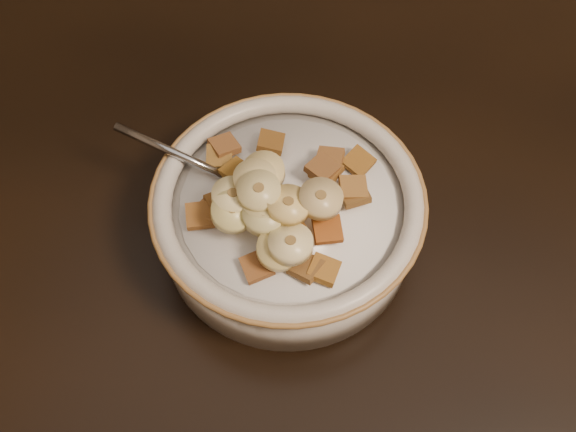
# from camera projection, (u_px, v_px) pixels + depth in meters

# --- Properties ---
(table) EXTENTS (1.42, 0.94, 0.04)m
(table) POSITION_uv_depth(u_px,v_px,m) (535.00, 314.00, 0.51)
(table) COLOR black
(table) RESTS_ON floor
(chair) EXTENTS (0.45, 0.45, 0.92)m
(chair) POSITION_uv_depth(u_px,v_px,m) (497.00, 21.00, 1.08)
(chair) COLOR black
(chair) RESTS_ON floor
(cereal_bowl) EXTENTS (0.20, 0.20, 0.05)m
(cereal_bowl) POSITION_uv_depth(u_px,v_px,m) (288.00, 220.00, 0.50)
(cereal_bowl) COLOR silver
(cereal_bowl) RESTS_ON table
(milk) EXTENTS (0.16, 0.16, 0.00)m
(milk) POSITION_uv_depth(u_px,v_px,m) (288.00, 204.00, 0.48)
(milk) COLOR white
(milk) RESTS_ON cereal_bowl
(spoon) EXTENTS (0.06, 0.05, 0.01)m
(spoon) POSITION_uv_depth(u_px,v_px,m) (249.00, 187.00, 0.49)
(spoon) COLOR #969BA4
(spoon) RESTS_ON cereal_bowl
(cereal_square_0) EXTENTS (0.02, 0.02, 0.01)m
(cereal_square_0) POSITION_uv_depth(u_px,v_px,m) (330.00, 159.00, 0.49)
(cereal_square_0) COLOR #9B622B
(cereal_square_0) RESTS_ON milk
(cereal_square_1) EXTENTS (0.02, 0.02, 0.01)m
(cereal_square_1) POSITION_uv_depth(u_px,v_px,m) (328.00, 230.00, 0.46)
(cereal_square_1) COLOR brown
(cereal_square_1) RESTS_ON milk
(cereal_square_2) EXTENTS (0.02, 0.02, 0.01)m
(cereal_square_2) POSITION_uv_depth(u_px,v_px,m) (324.00, 270.00, 0.45)
(cereal_square_2) COLOR #90611E
(cereal_square_2) RESTS_ON milk
(cereal_square_3) EXTENTS (0.03, 0.03, 0.01)m
(cereal_square_3) POSITION_uv_depth(u_px,v_px,m) (354.00, 194.00, 0.48)
(cereal_square_3) COLOR brown
(cereal_square_3) RESTS_ON milk
(cereal_square_4) EXTENTS (0.03, 0.03, 0.01)m
(cereal_square_4) POSITION_uv_depth(u_px,v_px,m) (280.00, 217.00, 0.45)
(cereal_square_4) COLOR #974D1C
(cereal_square_4) RESTS_ON milk
(cereal_square_5) EXTENTS (0.03, 0.03, 0.01)m
(cereal_square_5) POSITION_uv_depth(u_px,v_px,m) (221.00, 203.00, 0.47)
(cereal_square_5) COLOR brown
(cereal_square_5) RESTS_ON milk
(cereal_square_6) EXTENTS (0.03, 0.03, 0.01)m
(cereal_square_6) POSITION_uv_depth(u_px,v_px,m) (224.00, 146.00, 0.50)
(cereal_square_6) COLOR brown
(cereal_square_6) RESTS_ON milk
(cereal_square_7) EXTENTS (0.03, 0.03, 0.01)m
(cereal_square_7) POSITION_uv_depth(u_px,v_px,m) (326.00, 171.00, 0.48)
(cereal_square_7) COLOR brown
(cereal_square_7) RESTS_ON milk
(cereal_square_8) EXTENTS (0.03, 0.03, 0.01)m
(cereal_square_8) POSITION_uv_depth(u_px,v_px,m) (237.00, 172.00, 0.48)
(cereal_square_8) COLOR brown
(cereal_square_8) RESTS_ON milk
(cereal_square_9) EXTENTS (0.03, 0.03, 0.01)m
(cereal_square_9) POSITION_uv_depth(u_px,v_px,m) (291.00, 229.00, 0.45)
(cereal_square_9) COLOR brown
(cereal_square_9) RESTS_ON milk
(cereal_square_10) EXTENTS (0.02, 0.02, 0.01)m
(cereal_square_10) POSITION_uv_depth(u_px,v_px,m) (271.00, 142.00, 0.50)
(cereal_square_10) COLOR brown
(cereal_square_10) RESTS_ON milk
(cereal_square_11) EXTENTS (0.03, 0.03, 0.01)m
(cereal_square_11) POSITION_uv_depth(u_px,v_px,m) (359.00, 162.00, 0.49)
(cereal_square_11) COLOR #955F1D
(cereal_square_11) RESTS_ON milk
(cereal_square_12) EXTENTS (0.02, 0.02, 0.01)m
(cereal_square_12) POSITION_uv_depth(u_px,v_px,m) (252.00, 187.00, 0.47)
(cereal_square_12) COLOR brown
(cereal_square_12) RESTS_ON milk
(cereal_square_13) EXTENTS (0.03, 0.03, 0.01)m
(cereal_square_13) POSITION_uv_depth(u_px,v_px,m) (306.00, 267.00, 0.45)
(cereal_square_13) COLOR brown
(cereal_square_13) RESTS_ON milk
(cereal_square_14) EXTENTS (0.02, 0.02, 0.01)m
(cereal_square_14) POSITION_uv_depth(u_px,v_px,m) (200.00, 215.00, 0.47)
(cereal_square_14) COLOR brown
(cereal_square_14) RESTS_ON milk
(cereal_square_15) EXTENTS (0.02, 0.02, 0.01)m
(cereal_square_15) POSITION_uv_depth(u_px,v_px,m) (353.00, 188.00, 0.48)
(cereal_square_15) COLOR olive
(cereal_square_15) RESTS_ON milk
(cereal_square_16) EXTENTS (0.03, 0.03, 0.01)m
(cereal_square_16) POSITION_uv_depth(u_px,v_px,m) (257.00, 266.00, 0.45)
(cereal_square_16) COLOR brown
(cereal_square_16) RESTS_ON milk
(cereal_square_17) EXTENTS (0.02, 0.02, 0.01)m
(cereal_square_17) POSITION_uv_depth(u_px,v_px,m) (219.00, 157.00, 0.50)
(cereal_square_17) COLOR olive
(cereal_square_17) RESTS_ON milk
(cereal_square_18) EXTENTS (0.03, 0.03, 0.01)m
(cereal_square_18) POSITION_uv_depth(u_px,v_px,m) (288.00, 245.00, 0.45)
(cereal_square_18) COLOR brown
(cereal_square_18) RESTS_ON milk
(cereal_square_19) EXTENTS (0.03, 0.03, 0.01)m
(cereal_square_19) POSITION_uv_depth(u_px,v_px,m) (210.00, 211.00, 0.47)
(cereal_square_19) COLOR #946127
(cereal_square_19) RESTS_ON milk
(cereal_square_20) EXTENTS (0.03, 0.03, 0.01)m
(cereal_square_20) POSITION_uv_depth(u_px,v_px,m) (322.00, 168.00, 0.48)
(cereal_square_20) COLOR brown
(cereal_square_20) RESTS_ON milk
(banana_slice_0) EXTENTS (0.04, 0.04, 0.02)m
(banana_slice_0) POSITION_uv_depth(u_px,v_px,m) (279.00, 249.00, 0.44)
(banana_slice_0) COLOR #EED679
(banana_slice_0) RESTS_ON milk
(banana_slice_1) EXTENTS (0.04, 0.04, 0.01)m
(banana_slice_1) POSITION_uv_depth(u_px,v_px,m) (255.00, 179.00, 0.46)
(banana_slice_1) COLOR #FEDA85
(banana_slice_1) RESTS_ON milk
(banana_slice_2) EXTENTS (0.03, 0.03, 0.01)m
(banana_slice_2) POSITION_uv_depth(u_px,v_px,m) (291.00, 244.00, 0.43)
(banana_slice_2) COLOR #F3E8A3
(banana_slice_2) RESTS_ON milk
(banana_slice_3) EXTENTS (0.04, 0.04, 0.02)m
(banana_slice_3) POSITION_uv_depth(u_px,v_px,m) (264.00, 172.00, 0.46)
(banana_slice_3) COLOR #EAC97B
(banana_slice_3) RESTS_ON milk
(banana_slice_4) EXTENTS (0.04, 0.04, 0.02)m
(banana_slice_4) POSITION_uv_depth(u_px,v_px,m) (233.00, 212.00, 0.45)
(banana_slice_4) COLOR #DDCD7A
(banana_slice_4) RESTS_ON milk
(banana_slice_5) EXTENTS (0.04, 0.04, 0.01)m
(banana_slice_5) POSITION_uv_depth(u_px,v_px,m) (259.00, 192.00, 0.45)
(banana_slice_5) COLOR #C9B77D
(banana_slice_5) RESTS_ON milk
(banana_slice_6) EXTENTS (0.04, 0.04, 0.01)m
(banana_slice_6) POSITION_uv_depth(u_px,v_px,m) (265.00, 215.00, 0.45)
(banana_slice_6) COLOR #D0C578
(banana_slice_6) RESTS_ON milk
(banana_slice_7) EXTENTS (0.04, 0.04, 0.01)m
(banana_slice_7) POSITION_uv_depth(u_px,v_px,m) (288.00, 205.00, 0.44)
(banana_slice_7) COLOR #E3C875
(banana_slice_7) RESTS_ON milk
(banana_slice_8) EXTENTS (0.03, 0.03, 0.01)m
(banana_slice_8) POSITION_uv_depth(u_px,v_px,m) (321.00, 199.00, 0.45)
(banana_slice_8) COLOR tan
(banana_slice_8) RESTS_ON milk
(banana_slice_9) EXTENTS (0.04, 0.04, 0.01)m
(banana_slice_9) POSITION_uv_depth(u_px,v_px,m) (263.00, 201.00, 0.45)
(banana_slice_9) COLOR #C7B685
(banana_slice_9) RESTS_ON milk
(banana_slice_10) EXTENTS (0.04, 0.04, 0.01)m
(banana_slice_10) POSITION_uv_depth(u_px,v_px,m) (233.00, 196.00, 0.46)
(banana_slice_10) COLOR #F4E5A2
(banana_slice_10) RESTS_ON milk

